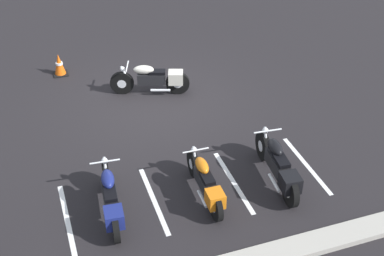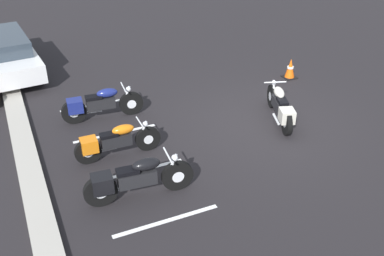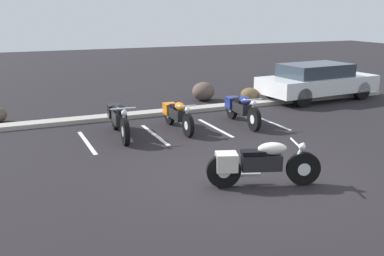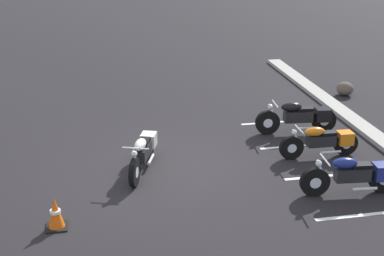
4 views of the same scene
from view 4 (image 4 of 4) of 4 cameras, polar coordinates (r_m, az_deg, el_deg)
ground at (r=12.49m, az=-3.10°, el=-4.38°), size 60.00×60.00×0.00m
motorcycle_cream_featured at (r=12.35m, az=-5.22°, el=-2.50°), size 2.03×0.92×0.83m
parked_bike_0 at (r=14.67m, az=11.48°, el=1.19°), size 0.63×2.22×0.87m
parked_bike_1 at (r=13.32m, az=13.83°, el=-1.35°), size 0.56×1.99×0.78m
parked_bike_2 at (r=11.71m, az=17.01°, el=-4.78°), size 0.60×2.13×0.84m
landscape_rock_1 at (r=18.32m, az=16.00°, el=4.06°), size 0.67×0.67×0.45m
traffic_cone at (r=10.42m, az=-14.35°, el=-8.86°), size 0.40×0.40×0.63m
stall_line_0 at (r=15.50m, az=9.03°, el=0.64°), size 0.10×2.10×0.00m
stall_line_1 at (r=13.99m, az=11.39°, el=-1.86°), size 0.10×2.10×0.00m
stall_line_2 at (r=12.54m, az=14.32°, el=-4.94°), size 0.10×2.10×0.00m
stall_line_3 at (r=11.18m, az=18.02°, el=-8.79°), size 0.10×2.10×0.00m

